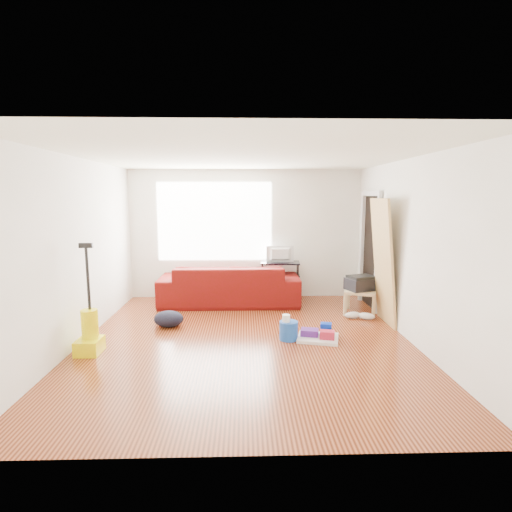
{
  "coord_description": "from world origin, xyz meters",
  "views": [
    {
      "loc": [
        -0.02,
        -5.31,
        1.97
      ],
      "look_at": [
        0.15,
        0.6,
        1.1
      ],
      "focal_mm": 28.0,
      "sensor_mm": 36.0,
      "label": 1
    }
  ],
  "objects_px": {
    "cleaning_tray": "(319,335)",
    "vacuum": "(90,333)",
    "tv_stand": "(280,280)",
    "side_table": "(361,294)",
    "backpack": "(169,327)",
    "bucket": "(288,339)",
    "sofa": "(230,304)"
  },
  "relations": [
    {
      "from": "side_table",
      "to": "vacuum",
      "type": "bearing_deg",
      "value": -157.71
    },
    {
      "from": "sofa",
      "to": "side_table",
      "type": "bearing_deg",
      "value": 162.67
    },
    {
      "from": "tv_stand",
      "to": "backpack",
      "type": "height_order",
      "value": "tv_stand"
    },
    {
      "from": "tv_stand",
      "to": "bucket",
      "type": "height_order",
      "value": "tv_stand"
    },
    {
      "from": "bucket",
      "to": "backpack",
      "type": "relative_size",
      "value": 0.58
    },
    {
      "from": "side_table",
      "to": "backpack",
      "type": "bearing_deg",
      "value": -168.94
    },
    {
      "from": "tv_stand",
      "to": "cleaning_tray",
      "type": "relative_size",
      "value": 1.19
    },
    {
      "from": "sofa",
      "to": "vacuum",
      "type": "height_order",
      "value": "vacuum"
    },
    {
      "from": "bucket",
      "to": "vacuum",
      "type": "bearing_deg",
      "value": -171.33
    },
    {
      "from": "side_table",
      "to": "backpack",
      "type": "xyz_separation_m",
      "value": [
        -3.14,
        -0.61,
        -0.35
      ]
    },
    {
      "from": "sofa",
      "to": "tv_stand",
      "type": "xyz_separation_m",
      "value": [
        0.96,
        0.27,
        0.38
      ]
    },
    {
      "from": "sofa",
      "to": "side_table",
      "type": "distance_m",
      "value": 2.38
    },
    {
      "from": "backpack",
      "to": "tv_stand",
      "type": "bearing_deg",
      "value": 44.43
    },
    {
      "from": "bucket",
      "to": "vacuum",
      "type": "height_order",
      "value": "vacuum"
    },
    {
      "from": "tv_stand",
      "to": "backpack",
      "type": "distance_m",
      "value": 2.47
    },
    {
      "from": "cleaning_tray",
      "to": "backpack",
      "type": "distance_m",
      "value": 2.29
    },
    {
      "from": "tv_stand",
      "to": "vacuum",
      "type": "relative_size",
      "value": 0.55
    },
    {
      "from": "side_table",
      "to": "cleaning_tray",
      "type": "height_order",
      "value": "side_table"
    },
    {
      "from": "backpack",
      "to": "bucket",
      "type": "bearing_deg",
      "value": -15.09
    },
    {
      "from": "tv_stand",
      "to": "vacuum",
      "type": "height_order",
      "value": "vacuum"
    },
    {
      "from": "tv_stand",
      "to": "bucket",
      "type": "xyz_separation_m",
      "value": [
        -0.07,
        -2.2,
        -0.38
      ]
    },
    {
      "from": "cleaning_tray",
      "to": "vacuum",
      "type": "relative_size",
      "value": 0.46
    },
    {
      "from": "backpack",
      "to": "vacuum",
      "type": "relative_size",
      "value": 0.32
    },
    {
      "from": "sofa",
      "to": "side_table",
      "type": "xyz_separation_m",
      "value": [
        2.25,
        -0.7,
        0.35
      ]
    },
    {
      "from": "bucket",
      "to": "sofa",
      "type": "bearing_deg",
      "value": 114.76
    },
    {
      "from": "tv_stand",
      "to": "side_table",
      "type": "relative_size",
      "value": 1.18
    },
    {
      "from": "bucket",
      "to": "vacuum",
      "type": "relative_size",
      "value": 0.18
    },
    {
      "from": "side_table",
      "to": "tv_stand",
      "type": "bearing_deg",
      "value": 142.97
    },
    {
      "from": "bucket",
      "to": "tv_stand",
      "type": "bearing_deg",
      "value": 88.09
    },
    {
      "from": "side_table",
      "to": "cleaning_tray",
      "type": "distance_m",
      "value": 1.57
    },
    {
      "from": "sofa",
      "to": "cleaning_tray",
      "type": "relative_size",
      "value": 3.97
    },
    {
      "from": "tv_stand",
      "to": "backpack",
      "type": "relative_size",
      "value": 1.71
    }
  ]
}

